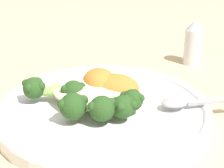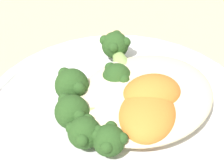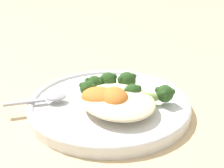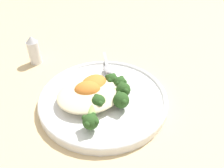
% 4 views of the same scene
% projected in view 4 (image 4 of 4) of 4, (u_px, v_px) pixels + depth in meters
% --- Properties ---
extents(ground_plane, '(4.00, 4.00, 0.00)m').
position_uv_depth(ground_plane, '(102.00, 100.00, 0.50)').
color(ground_plane, '#D6B784').
extents(plate, '(0.29, 0.29, 0.02)m').
position_uv_depth(plate, '(104.00, 98.00, 0.49)').
color(plate, white).
rests_on(plate, ground_plane).
extents(quinoa_mound, '(0.14, 0.12, 0.02)m').
position_uv_depth(quinoa_mound, '(89.00, 94.00, 0.47)').
color(quinoa_mound, beige).
rests_on(quinoa_mound, plate).
extents(broccoli_stalk_0, '(0.06, 0.12, 0.03)m').
position_uv_depth(broccoli_stalk_0, '(92.00, 112.00, 0.42)').
color(broccoli_stalk_0, '#8EB25B').
rests_on(broccoli_stalk_0, plate).
extents(broccoli_stalk_1, '(0.03, 0.08, 0.03)m').
position_uv_depth(broccoli_stalk_1, '(98.00, 100.00, 0.45)').
color(broccoli_stalk_1, '#8EB25B').
rests_on(broccoli_stalk_1, plate).
extents(broccoli_stalk_2, '(0.07, 0.10, 0.03)m').
position_uv_depth(broccoli_stalk_2, '(117.00, 99.00, 0.45)').
color(broccoli_stalk_2, '#8EB25B').
rests_on(broccoli_stalk_2, plate).
extents(broccoli_stalk_3, '(0.10, 0.07, 0.03)m').
position_uv_depth(broccoli_stalk_3, '(113.00, 90.00, 0.48)').
color(broccoli_stalk_3, '#8EB25B').
rests_on(broccoli_stalk_3, plate).
extents(broccoli_stalk_4, '(0.11, 0.03, 0.03)m').
position_uv_depth(broccoli_stalk_4, '(110.00, 85.00, 0.49)').
color(broccoli_stalk_4, '#8EB25B').
rests_on(broccoli_stalk_4, plate).
extents(broccoli_stalk_5, '(0.08, 0.04, 0.03)m').
position_uv_depth(broccoli_stalk_5, '(107.00, 83.00, 0.50)').
color(broccoli_stalk_5, '#8EB25B').
rests_on(broccoli_stalk_5, plate).
extents(sweet_potato_chunk_0, '(0.08, 0.08, 0.03)m').
position_uv_depth(sweet_potato_chunk_0, '(94.00, 84.00, 0.49)').
color(sweet_potato_chunk_0, orange).
rests_on(sweet_potato_chunk_0, plate).
extents(sweet_potato_chunk_1, '(0.07, 0.06, 0.03)m').
position_uv_depth(sweet_potato_chunk_1, '(87.00, 89.00, 0.47)').
color(sweet_potato_chunk_1, orange).
rests_on(sweet_potato_chunk_1, plate).
extents(spoon, '(0.04, 0.11, 0.01)m').
position_uv_depth(spoon, '(107.00, 67.00, 0.56)').
color(spoon, '#A3A3A8').
rests_on(spoon, plate).
extents(salt_shaker, '(0.03, 0.03, 0.08)m').
position_uv_depth(salt_shaker, '(34.00, 50.00, 0.60)').
color(salt_shaker, silver).
rests_on(salt_shaker, ground_plane).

